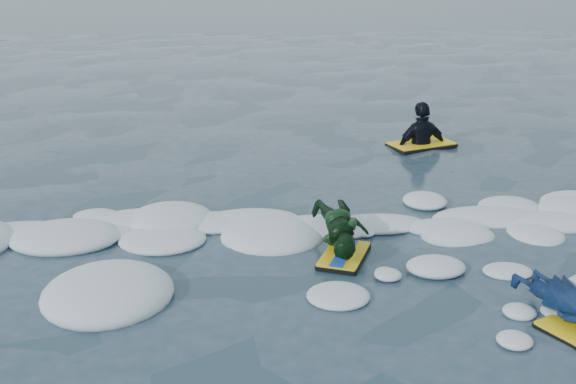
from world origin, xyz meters
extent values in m
plane|color=#1C2F44|center=(0.00, 0.00, 0.00)|extent=(120.00, 120.00, 0.00)
cube|color=black|center=(0.50, 0.57, 0.03)|extent=(0.69, 0.89, 0.04)
cube|color=yellow|center=(0.50, 0.57, 0.06)|extent=(0.67, 0.87, 0.01)
cube|color=blue|center=(0.50, 0.57, 0.07)|extent=(0.41, 0.75, 0.00)
imported|color=#103C14|center=(0.50, 0.77, 0.25)|extent=(0.60, 1.19, 0.45)
cube|color=black|center=(2.38, 4.87, 0.04)|extent=(1.21, 0.94, 0.05)
cube|color=yellow|center=(2.38, 4.87, 0.07)|extent=(1.18, 0.91, 0.02)
imported|color=black|center=(2.38, 4.87, -0.05)|extent=(1.01, 0.63, 1.61)
camera|label=1|loc=(-0.54, -6.39, 3.17)|focal=45.00mm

